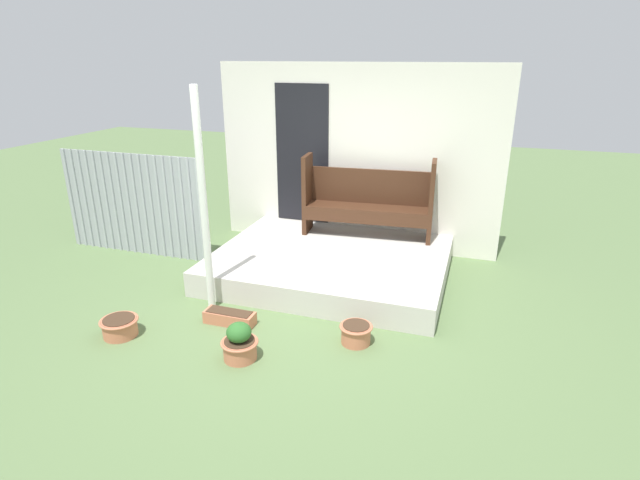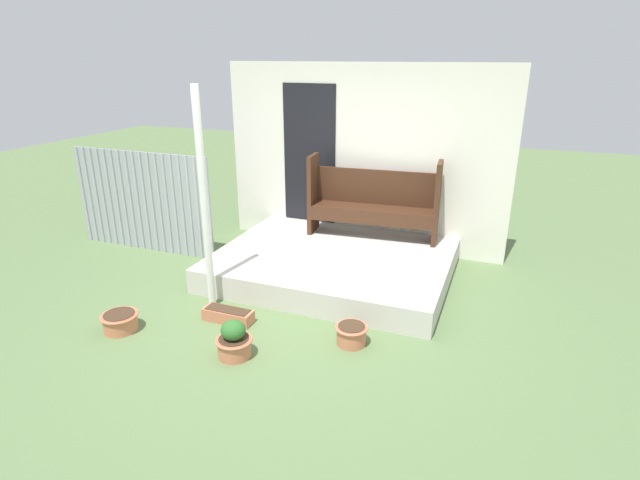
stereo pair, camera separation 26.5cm
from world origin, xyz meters
name	(u,v)px [view 1 (the left image)]	position (x,y,z in m)	size (l,w,h in m)	color
ground_plane	(291,314)	(0.00, 0.00, 0.00)	(24.00, 24.00, 0.00)	#5B7547
porch_slab	(331,264)	(0.11, 1.14, 0.15)	(2.90, 2.29, 0.31)	beige
house_wall	(353,158)	(0.07, 2.32, 1.30)	(4.10, 0.08, 2.60)	white
fence_corrugated	(133,204)	(-2.75, 1.02, 0.72)	(2.26, 0.05, 1.44)	#9EA3A8
support_post	(203,205)	(-0.90, -0.14, 1.21)	(0.08, 0.08, 2.42)	white
bench	(368,198)	(0.39, 1.96, 0.84)	(1.79, 0.54, 1.10)	#422616
flower_pot_left	(120,326)	(-1.48, -0.96, 0.11)	(0.38, 0.38, 0.19)	#C67251
flower_pot_middle	(240,343)	(-0.14, -0.95, 0.16)	(0.36, 0.36, 0.37)	#C67251
flower_pot_right	(356,333)	(0.83, -0.34, 0.11)	(0.33, 0.33, 0.20)	#C67251
planter_box_rect	(230,317)	(-0.54, -0.39, 0.07)	(0.55, 0.19, 0.14)	#C67251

